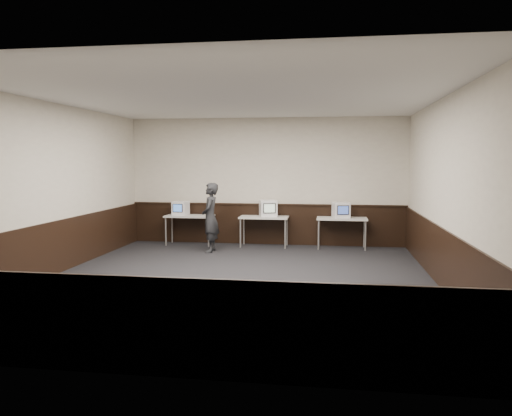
{
  "coord_description": "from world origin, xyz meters",
  "views": [
    {
      "loc": [
        1.61,
        -8.54,
        2.12
      ],
      "look_at": [
        0.1,
        1.6,
        1.15
      ],
      "focal_mm": 35.0,
      "sensor_mm": 36.0,
      "label": 1
    }
  ],
  "objects_px": {
    "desk_left": "(190,218)",
    "desk_right": "(342,221)",
    "emac_left": "(181,208)",
    "emac_center": "(268,208)",
    "emac_right": "(341,210)",
    "desk_center": "(264,219)",
    "person": "(210,217)"
  },
  "relations": [
    {
      "from": "desk_center",
      "to": "emac_center",
      "type": "distance_m",
      "value": 0.29
    },
    {
      "from": "desk_left",
      "to": "desk_right",
      "type": "relative_size",
      "value": 1.0
    },
    {
      "from": "desk_center",
      "to": "person",
      "type": "relative_size",
      "value": 0.74
    },
    {
      "from": "desk_left",
      "to": "desk_center",
      "type": "bearing_deg",
      "value": 0.0
    },
    {
      "from": "desk_center",
      "to": "desk_right",
      "type": "height_order",
      "value": "same"
    },
    {
      "from": "desk_center",
      "to": "emac_left",
      "type": "distance_m",
      "value": 2.15
    },
    {
      "from": "person",
      "to": "desk_center",
      "type": "bearing_deg",
      "value": 124.56
    },
    {
      "from": "emac_center",
      "to": "desk_center",
      "type": "bearing_deg",
      "value": 174.56
    },
    {
      "from": "emac_right",
      "to": "desk_center",
      "type": "bearing_deg",
      "value": 166.13
    },
    {
      "from": "desk_center",
      "to": "person",
      "type": "height_order",
      "value": "person"
    },
    {
      "from": "emac_right",
      "to": "person",
      "type": "relative_size",
      "value": 0.29
    },
    {
      "from": "desk_left",
      "to": "emac_center",
      "type": "relative_size",
      "value": 2.31
    },
    {
      "from": "desk_left",
      "to": "desk_right",
      "type": "distance_m",
      "value": 3.8
    },
    {
      "from": "emac_left",
      "to": "person",
      "type": "relative_size",
      "value": 0.26
    },
    {
      "from": "desk_left",
      "to": "person",
      "type": "height_order",
      "value": "person"
    },
    {
      "from": "emac_left",
      "to": "emac_right",
      "type": "bearing_deg",
      "value": 6.14
    },
    {
      "from": "emac_center",
      "to": "emac_right",
      "type": "relative_size",
      "value": 1.11
    },
    {
      "from": "desk_center",
      "to": "emac_left",
      "type": "bearing_deg",
      "value": 179.61
    },
    {
      "from": "desk_left",
      "to": "emac_right",
      "type": "distance_m",
      "value": 3.78
    },
    {
      "from": "desk_left",
      "to": "emac_left",
      "type": "height_order",
      "value": "emac_left"
    },
    {
      "from": "emac_left",
      "to": "emac_right",
      "type": "height_order",
      "value": "emac_right"
    },
    {
      "from": "desk_right",
      "to": "emac_right",
      "type": "relative_size",
      "value": 2.55
    },
    {
      "from": "desk_left",
      "to": "emac_right",
      "type": "height_order",
      "value": "emac_right"
    },
    {
      "from": "emac_left",
      "to": "desk_left",
      "type": "bearing_deg",
      "value": 3.14
    },
    {
      "from": "desk_right",
      "to": "emac_right",
      "type": "bearing_deg",
      "value": -143.79
    },
    {
      "from": "desk_left",
      "to": "desk_right",
      "type": "height_order",
      "value": "same"
    },
    {
      "from": "emac_center",
      "to": "desk_left",
      "type": "bearing_deg",
      "value": 164.96
    },
    {
      "from": "desk_left",
      "to": "emac_center",
      "type": "distance_m",
      "value": 2.02
    },
    {
      "from": "desk_left",
      "to": "person",
      "type": "relative_size",
      "value": 0.74
    },
    {
      "from": "desk_right",
      "to": "person",
      "type": "relative_size",
      "value": 0.74
    },
    {
      "from": "desk_right",
      "to": "emac_center",
      "type": "height_order",
      "value": "emac_center"
    },
    {
      "from": "emac_left",
      "to": "desk_right",
      "type": "bearing_deg",
      "value": 6.4
    }
  ]
}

